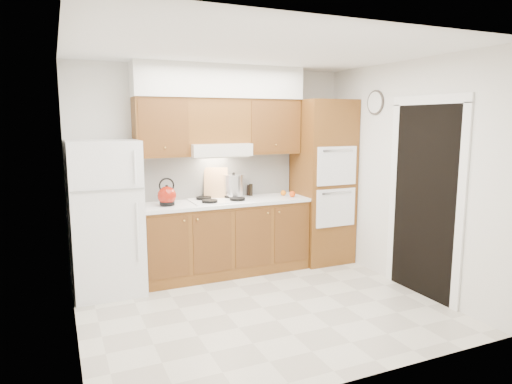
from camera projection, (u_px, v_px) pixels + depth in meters
floor at (263, 308)px, 4.76m from camera, size 3.60×3.60×0.00m
ceiling at (263, 50)px, 4.35m from camera, size 3.60×3.60×0.00m
wall_back at (214, 170)px, 5.91m from camera, size 3.60×0.02×2.60m
wall_left at (69, 197)px, 3.83m from camera, size 0.02×3.00×2.60m
wall_right at (404, 176)px, 5.27m from camera, size 0.02×3.00×2.60m
fridge at (106, 217)px, 5.09m from camera, size 0.75×0.72×1.72m
base_cabinets at (225, 238)px, 5.78m from camera, size 2.11×0.60×0.90m
countertop at (225, 202)px, 5.70m from camera, size 2.13×0.62×0.04m
backsplash at (217, 176)px, 5.92m from camera, size 2.11×0.03×0.56m
oven_cabinet at (323, 182)px, 6.22m from camera, size 0.70×0.65×2.20m
upper_cab_left at (161, 127)px, 5.39m from camera, size 0.63×0.33×0.70m
upper_cab_right at (270, 127)px, 5.96m from camera, size 0.73×0.33×0.70m
range_hood at (218, 149)px, 5.65m from camera, size 0.75×0.45×0.15m
upper_cab_over_hood at (216, 121)px, 5.65m from camera, size 0.75×0.33×0.55m
soffit at (220, 82)px, 5.58m from camera, size 2.13×0.36×0.40m
cooktop at (220, 200)px, 5.69m from camera, size 0.74×0.50×0.01m
doorway at (424, 202)px, 4.99m from camera, size 0.02×0.90×2.10m
wall_clock at (375, 102)px, 5.63m from camera, size 0.02×0.30×0.30m
kettle at (167, 196)px, 5.35m from camera, size 0.26×0.26×0.22m
cutting_board at (216, 183)px, 5.83m from camera, size 0.32×0.21×0.39m
stock_pot at (234, 185)px, 5.87m from camera, size 0.27×0.27×0.27m
condiment_a at (240, 190)px, 5.94m from camera, size 0.06×0.06×0.19m
condiment_b at (251, 190)px, 6.05m from camera, size 0.06×0.06×0.16m
condiment_c at (249, 190)px, 6.06m from camera, size 0.06×0.06×0.14m
orange_near at (292, 194)px, 5.94m from camera, size 0.10×0.10×0.08m
orange_far at (283, 193)px, 6.06m from camera, size 0.10×0.10×0.07m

